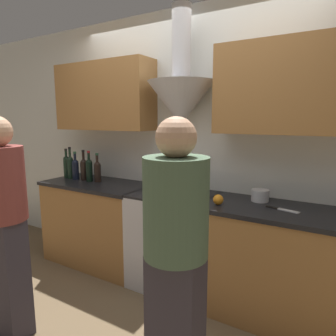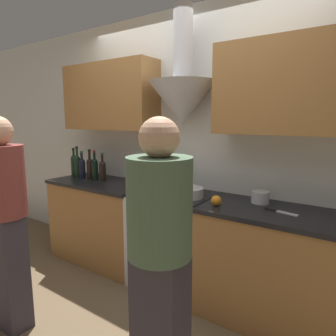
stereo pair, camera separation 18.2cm
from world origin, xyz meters
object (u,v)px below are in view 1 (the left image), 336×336
Objects in this scene: saucepan at (260,195)px; orange_fruit at (218,200)px; person_foreground_right at (176,257)px; stove_range at (174,239)px; mixing_bowl at (187,192)px; wine_bottle_1 at (70,166)px; person_foreground_left at (4,219)px; wine_bottle_2 at (75,168)px; wine_bottle_0 at (67,165)px; wine_bottle_3 at (84,168)px; wine_bottle_5 at (97,170)px; stock_pot at (157,183)px; wine_bottle_4 at (89,169)px.

orange_fruit is at bearing -133.67° from saucepan.
orange_fruit is at bearing 98.18° from person_foreground_right.
mixing_bowl reaches higher than stove_range.
person_foreground_right is at bearing -28.58° from wine_bottle_1.
wine_bottle_2 is at bearing 116.26° from person_foreground_left.
stove_range is 3.20× the size of mixing_bowl.
wine_bottle_3 is (0.28, -0.00, -0.01)m from wine_bottle_0.
person_foreground_right reaches higher than wine_bottle_5.
saucepan is (1.91, 0.12, -0.08)m from wine_bottle_3.
wine_bottle_3 is at bearing -176.54° from saucepan.
wine_bottle_0 reaches higher than stock_pot.
wine_bottle_5 reaches higher than saucepan.
wine_bottle_1 is 2.11m from saucepan.
mixing_bowl is 0.18× the size of person_foreground_right.
stove_range is 2.66× the size of wine_bottle_3.
wine_bottle_2 is 0.20× the size of person_foreground_right.
wine_bottle_2 is at bearing 150.47° from person_foreground_right.
person_foreground_left is at bearing -137.82° from orange_fruit.
person_foreground_left reaches higher than wine_bottle_1.
person_foreground_right is (0.13, -0.93, -0.06)m from orange_fruit.
stock_pot is 1.31m from person_foreground_right.
wine_bottle_4 is 1.22× the size of stock_pot.
wine_bottle_3 is 1.08× the size of wine_bottle_5.
orange_fruit is at bearing -9.44° from stock_pot.
wine_bottle_2 reaches higher than saucepan.
stock_pot is at bearing -169.71° from stove_range.
orange_fruit is (0.65, -0.11, -0.04)m from stock_pot.
person_foreground_right reaches higher than saucepan.
wine_bottle_4 is 1.81m from saucepan.
person_foreground_left reaches higher than wine_bottle_4.
stove_range is at bearing -0.22° from wine_bottle_1.
wine_bottle_3 reaches higher than stock_pot.
stove_range is 2.48× the size of wine_bottle_1.
wine_bottle_2 is at bearing 178.61° from stock_pot.
wine_bottle_5 is 1.71m from saucepan.
wine_bottle_2 is 0.20× the size of person_foreground_left.
saucepan is at bearing 2.96° from wine_bottle_0.
wine_bottle_4 reaches higher than saucepan.
wine_bottle_4 is (0.39, -0.03, -0.00)m from wine_bottle_0.
wine_bottle_0 is 0.18m from wine_bottle_2.
mixing_bowl is 0.61m from saucepan.
stove_range is 0.51m from mixing_bowl.
wine_bottle_3 is at bearing 177.11° from stock_pot.
wine_bottle_5 is 1.14× the size of stock_pot.
wine_bottle_5 is (-0.96, 0.02, 0.57)m from stove_range.
wine_bottle_1 is 2.26m from person_foreground_right.
wine_bottle_4 is at bearing -1.44° from wine_bottle_1.
person_foreground_left reaches higher than stock_pot.
wine_bottle_0 is 0.09m from wine_bottle_1.
saucepan is (0.58, 0.18, 0.01)m from mixing_bowl.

